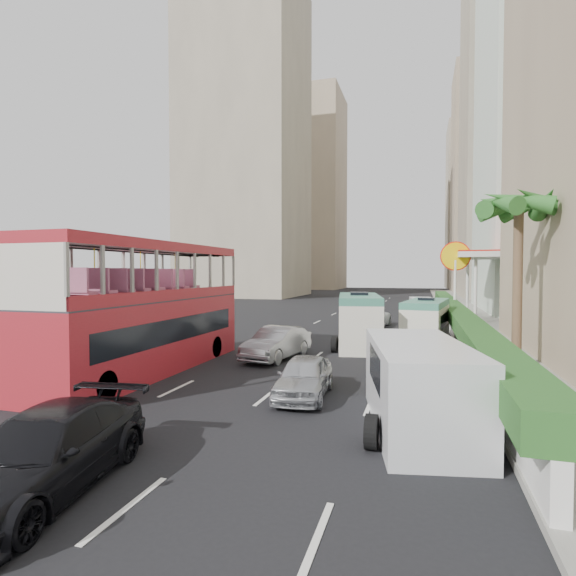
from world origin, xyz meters
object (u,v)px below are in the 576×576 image
at_px(car_silver_lane_a, 277,359).
at_px(car_silver_lane_b, 304,397).
at_px(car_black, 45,492).
at_px(minibus_near, 359,321).
at_px(shell_station, 499,287).
at_px(double_decker_bus, 149,307).
at_px(palm_tree, 517,286).
at_px(van_asset, 372,327).
at_px(panel_van_far, 422,309).
at_px(panel_van_near, 418,385).
at_px(minibus_far, 426,323).

distance_m(car_silver_lane_a, car_silver_lane_b, 6.26).
distance_m(car_black, minibus_near, 17.62).
distance_m(car_silver_lane_a, shell_station, 22.71).
distance_m(double_decker_bus, palm_tree, 14.39).
distance_m(van_asset, panel_van_far, 7.26).
bearing_deg(panel_van_near, car_silver_lane_b, 140.03).
relative_size(car_silver_lane_a, palm_tree, 0.68).
bearing_deg(shell_station, panel_van_far, 174.56).
height_order(car_silver_lane_a, minibus_far, minibus_far).
height_order(palm_tree, shell_station, palm_tree).
bearing_deg(shell_station, panel_van_near, -102.34).
distance_m(double_decker_bus, panel_van_far, 25.75).
distance_m(car_silver_lane_b, minibus_near, 10.14).
height_order(double_decker_bus, palm_tree, palm_tree).
bearing_deg(minibus_near, van_asset, 82.22).
distance_m(car_silver_lane_a, panel_van_far, 20.64).
relative_size(van_asset, shell_station, 0.54).
bearing_deg(palm_tree, van_asset, 117.74).
bearing_deg(minibus_far, car_silver_lane_b, -100.23).
xyz_separation_m(van_asset, shell_station, (9.16, 5.78, 2.75)).
bearing_deg(panel_van_near, palm_tree, 53.38).
bearing_deg(car_silver_lane_b, double_decker_bus, 161.91).
height_order(car_silver_lane_b, panel_van_far, panel_van_far).
bearing_deg(minibus_near, minibus_far, 10.03).
bearing_deg(van_asset, car_silver_lane_b, -82.80).
xyz_separation_m(car_black, panel_van_far, (6.47, 32.48, 0.88)).
xyz_separation_m(double_decker_bus, minibus_far, (10.49, 9.52, -1.32)).
bearing_deg(palm_tree, car_silver_lane_b, -140.98).
xyz_separation_m(double_decker_bus, car_silver_lane_a, (4.01, 3.91, -2.53)).
bearing_deg(double_decker_bus, car_silver_lane_a, 44.29).
relative_size(double_decker_bus, shell_station, 1.38).
xyz_separation_m(panel_van_near, shell_station, (5.82, 26.62, 1.67)).
bearing_deg(panel_van_near, minibus_far, 77.48).
height_order(car_silver_lane_b, panel_van_near, panel_van_near).
distance_m(van_asset, palm_tree, 15.32).
distance_m(palm_tree, shell_station, 19.14).
distance_m(car_silver_lane_a, car_black, 12.85).
xyz_separation_m(double_decker_bus, car_black, (3.85, -8.94, -2.53)).
bearing_deg(palm_tree, shell_station, 83.40).
xyz_separation_m(car_silver_lane_a, car_black, (-0.16, -12.85, 0.00)).
bearing_deg(car_silver_lane_b, car_black, -115.54).
xyz_separation_m(car_silver_lane_a, panel_van_near, (6.17, -7.52, 1.08)).
xyz_separation_m(minibus_far, shell_station, (5.51, 13.48, 1.54)).
bearing_deg(minibus_near, palm_tree, -42.30).
xyz_separation_m(van_asset, minibus_near, (0.26, -8.90, 1.36)).
height_order(car_silver_lane_a, palm_tree, palm_tree).
relative_size(car_silver_lane_a, shell_station, 0.54).
height_order(panel_van_near, panel_van_far, panel_van_near).
height_order(panel_van_near, palm_tree, palm_tree).
bearing_deg(car_silver_lane_a, shell_station, 67.54).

